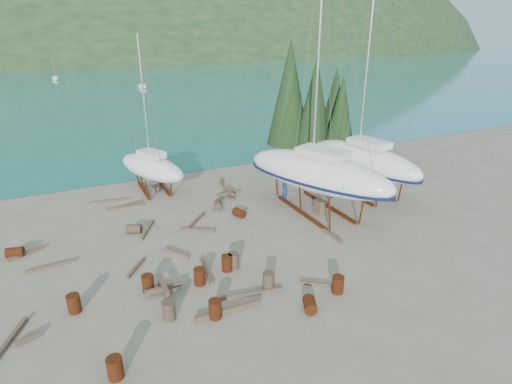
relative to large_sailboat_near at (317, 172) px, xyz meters
name	(u,v)px	position (x,y,z in m)	size (l,w,h in m)	color
ground	(246,250)	(-6.75, -2.90, -2.88)	(600.00, 600.00, 0.00)	#6B5F55
bay_water	(62,52)	(-6.75, 312.10, -2.88)	(700.00, 700.00, 0.00)	#1B7388
far_hill	(62,52)	(-6.75, 317.10, -2.88)	(800.00, 360.00, 110.00)	black
far_house_center	(20,57)	(-26.75, 187.10, 0.04)	(6.60, 5.60, 5.60)	beige
far_house_right	(138,54)	(23.25, 187.10, 0.04)	(6.60, 5.60, 5.60)	beige
cypress_near_right	(315,104)	(5.75, 9.10, 2.91)	(3.60, 3.60, 10.00)	black
cypress_mid_right	(341,116)	(7.25, 7.10, 2.03)	(3.06, 3.06, 8.50)	black
cypress_back_left	(290,93)	(4.25, 11.10, 3.78)	(4.14, 4.14, 11.50)	black
cypress_far_right	(334,107)	(8.75, 10.10, 2.33)	(3.24, 3.24, 9.00)	black
moored_boat_mid	(142,86)	(3.25, 77.10, -2.50)	(2.00, 5.00, 6.05)	white
moored_boat_far	(56,78)	(-14.75, 107.10, -2.50)	(2.00, 5.00, 6.05)	white
large_sailboat_near	(317,172)	(0.00, 0.00, 0.00)	(7.43, 11.77, 17.91)	white
large_sailboat_far	(363,160)	(5.27, 1.49, -0.20)	(4.83, 10.75, 16.42)	white
small_sailboat_shore	(152,167)	(-9.40, 9.19, -0.94)	(5.07, 7.68, 11.78)	white
worker	(285,191)	(-1.10, 2.46, -2.06)	(0.60, 0.40, 1.66)	navy
drum_0	(115,368)	(-14.94, -9.27, -2.44)	(0.58, 0.58, 0.88)	#5C230F
drum_2	(15,252)	(-18.79, 2.12, -2.59)	(0.58, 0.58, 0.88)	#5C230F
drum_3	(215,309)	(-10.49, -7.74, -2.44)	(0.58, 0.58, 0.88)	#5C230F
drum_5	(234,261)	(-8.17, -4.38, -2.44)	(0.58, 0.58, 0.88)	#2D2823
drum_6	(239,213)	(-5.27, 1.46, -2.59)	(0.58, 0.58, 0.88)	#5C230F
drum_7	(338,284)	(-4.49, -8.61, -2.44)	(0.58, 0.58, 0.88)	#5C230F
drum_8	(74,303)	(-16.06, -4.57, -2.44)	(0.58, 0.58, 0.88)	#5C230F
drum_9	(134,229)	(-12.20, 2.14, -2.59)	(0.58, 0.58, 0.88)	#2D2823
drum_10	(148,283)	(-12.74, -4.45, -2.44)	(0.58, 0.58, 0.88)	#5C230F
drum_11	(218,205)	(-6.09, 3.42, -2.59)	(0.58, 0.58, 0.88)	#2D2823
drum_12	(310,304)	(-6.46, -9.15, -2.59)	(0.58, 0.58, 0.88)	#5C230F
drum_13	(200,276)	(-10.29, -5.00, -2.44)	(0.58, 0.58, 0.88)	#5C230F
drum_14	(227,263)	(-8.57, -4.44, -2.44)	(0.58, 0.58, 0.88)	#5C230F
drum_16	(169,310)	(-12.35, -6.92, -2.44)	(0.58, 0.58, 0.88)	#2D2823
drum_17	(268,280)	(-7.36, -6.83, -2.44)	(0.58, 0.58, 0.88)	#2D2823
timber_0	(109,200)	(-12.96, 8.26, -2.81)	(0.14, 2.96, 0.14)	brown
timber_1	(333,235)	(-1.25, -3.81, -2.79)	(0.19, 1.90, 0.19)	brown
timber_2	(26,253)	(-18.28, 2.13, -2.79)	(0.19, 2.00, 0.19)	brown
timber_3	(206,270)	(-9.61, -4.03, -2.81)	(0.15, 2.59, 0.15)	brown
timber_4	(177,252)	(-10.51, -1.56, -2.80)	(0.17, 1.76, 0.17)	brown
timber_5	(252,293)	(-8.33, -6.95, -2.80)	(0.16, 3.06, 0.16)	brown
timber_6	(222,182)	(-3.90, 8.17, -2.79)	(0.19, 2.04, 0.19)	brown
timber_7	(317,284)	(-5.05, -7.71, -2.80)	(0.17, 1.76, 0.17)	brown
timber_8	(198,230)	(-8.53, 0.60, -2.79)	(0.19, 2.27, 0.19)	brown
timber_9	(126,205)	(-11.97, 6.84, -2.81)	(0.15, 2.58, 0.15)	brown
timber_10	(195,221)	(-8.26, 1.94, -2.80)	(0.16, 2.78, 0.16)	brown
timber_11	(148,230)	(-11.41, 2.08, -2.81)	(0.15, 2.74, 0.15)	brown
timber_12	(136,268)	(-12.93, -2.18, -2.80)	(0.17, 1.93, 0.17)	brown
timber_13	(28,338)	(-17.91, -5.72, -2.78)	(0.22, 0.98, 0.22)	brown
timber_14	(8,341)	(-18.62, -5.55, -2.79)	(0.18, 2.85, 0.18)	brown
timber_15	(125,207)	(-12.09, 6.53, -2.81)	(0.15, 2.62, 0.15)	brown
timber_16	(228,310)	(-9.84, -7.66, -2.77)	(0.23, 3.15, 0.23)	brown
timber_17	(51,266)	(-17.00, 0.05, -2.80)	(0.16, 2.44, 0.16)	brown
timber_pile_fore	(164,288)	(-12.10, -4.99, -2.58)	(1.80, 1.80, 0.60)	brown
timber_pile_aft	(228,193)	(-4.55, 5.16, -2.58)	(1.80, 1.80, 0.60)	brown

